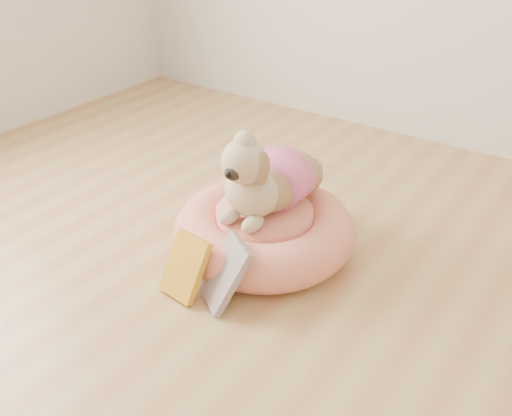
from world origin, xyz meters
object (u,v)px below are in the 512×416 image
Objects in this scene: dog at (267,164)px; book_yellow at (185,267)px; pet_bed at (264,230)px; book_white at (226,273)px.

book_yellow is at bearing -100.92° from dog.
pet_bed is at bearing -82.06° from dog.
pet_bed is 2.80× the size of book_white.
book_yellow is at bearing -131.33° from book_white.
dog is at bearing 87.11° from book_yellow.
book_yellow reaches higher than pet_bed.
pet_bed is 0.34m from book_yellow.
dog is 1.99× the size of book_white.
book_yellow is (-0.06, -0.35, -0.23)m from dog.
book_yellow is 0.91× the size of book_white.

